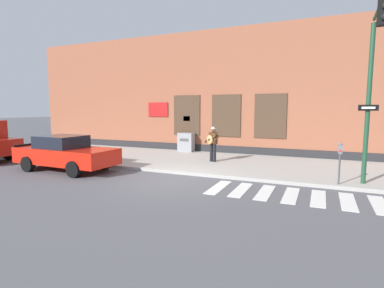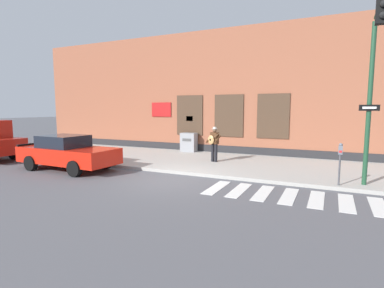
% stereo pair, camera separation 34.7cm
% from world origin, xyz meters
% --- Properties ---
extents(ground_plane, '(160.00, 160.00, 0.00)m').
position_xyz_m(ground_plane, '(0.00, 0.00, 0.00)').
color(ground_plane, '#56565B').
extents(sidewalk, '(28.00, 5.84, 0.13)m').
position_xyz_m(sidewalk, '(0.00, 3.87, 0.07)').
color(sidewalk, '#ADAAA3').
rests_on(sidewalk, ground).
extents(building_backdrop, '(28.00, 4.06, 7.24)m').
position_xyz_m(building_backdrop, '(-0.00, 8.79, 3.62)').
color(building_backdrop, '#99563D').
rests_on(building_backdrop, ground).
extents(crosswalk, '(5.20, 1.90, 0.01)m').
position_xyz_m(crosswalk, '(4.31, -0.35, 0.01)').
color(crosswalk, silver).
rests_on(crosswalk, ground).
extents(red_car, '(4.65, 2.08, 1.53)m').
position_xyz_m(red_car, '(-5.15, -0.27, 0.77)').
color(red_car, red).
rests_on(red_car, ground).
extents(busker, '(0.72, 0.64, 1.70)m').
position_xyz_m(busker, '(0.27, 3.67, 1.10)').
color(busker, black).
rests_on(busker, sidewalk).
extents(traffic_light, '(0.60, 2.86, 5.54)m').
position_xyz_m(traffic_light, '(6.47, 0.68, 3.93)').
color(traffic_light, '#1E472D').
rests_on(traffic_light, sidewalk).
extents(parking_meter, '(0.13, 0.11, 1.44)m').
position_xyz_m(parking_meter, '(5.72, 1.22, 1.08)').
color(parking_meter, '#47474C').
rests_on(parking_meter, sidewalk).
extents(utility_box, '(0.93, 0.58, 1.12)m').
position_xyz_m(utility_box, '(-2.36, 6.34, 0.70)').
color(utility_box, gray).
rests_on(utility_box, sidewalk).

